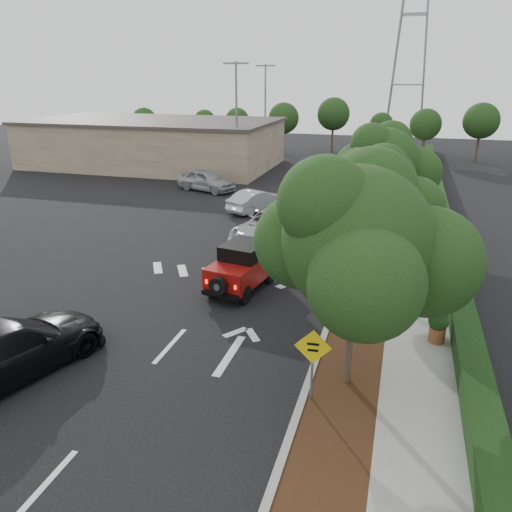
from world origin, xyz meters
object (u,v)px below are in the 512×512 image
at_px(silver_suv_ahead, 274,227).
at_px(black_suv_oncoming, 9,349).
at_px(red_jeep, 244,266).
at_px(speed_hump_sign, 313,356).

relative_size(silver_suv_ahead, black_suv_oncoming, 1.04).
height_order(red_jeep, speed_hump_sign, speed_hump_sign).
bearing_deg(black_suv_oncoming, speed_hump_sign, -155.25).
xyz_separation_m(red_jeep, silver_suv_ahead, (-0.34, 5.96, -0.13)).
distance_m(red_jeep, speed_hump_sign, 7.69).
bearing_deg(silver_suv_ahead, black_suv_oncoming, -94.25).
relative_size(red_jeep, silver_suv_ahead, 0.64).
height_order(black_suv_oncoming, speed_hump_sign, speed_hump_sign).
relative_size(black_suv_oncoming, speed_hump_sign, 2.79).
distance_m(red_jeep, silver_suv_ahead, 5.97).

